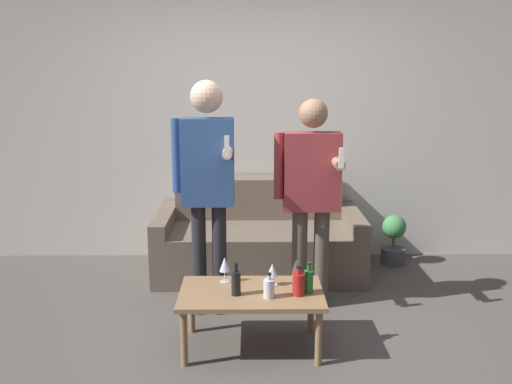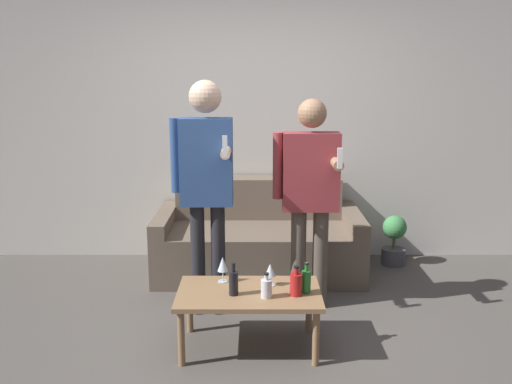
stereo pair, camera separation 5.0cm
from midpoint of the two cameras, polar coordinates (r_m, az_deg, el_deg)
name	(u,v)px [view 2 (the right image)]	position (r m, az deg, el deg)	size (l,w,h in m)	color
ground_plane	(255,354)	(3.83, 0.27, -15.90)	(16.00, 16.00, 0.00)	#514C47
wall_back	(256,118)	(5.42, 0.24, 7.46)	(8.00, 0.06, 2.70)	silver
couch	(260,239)	(5.17, 0.70, -4.76)	(1.81, 0.92, 0.81)	#6B5B4C
coffee_table	(250,298)	(3.77, -0.18, -10.54)	(0.93, 0.56, 0.39)	#8E6B47
bottle_orange	(268,288)	(3.63, 1.59, -9.56)	(0.07, 0.07, 0.16)	silver
bottle_green	(297,284)	(3.67, 4.56, -9.13)	(0.08, 0.08, 0.20)	#B21E1E
bottle_dark	(235,282)	(3.67, -1.72, -9.01)	(0.06, 0.06, 0.21)	black
bottle_yellow	(308,281)	(3.72, 5.57, -8.83)	(0.06, 0.06, 0.20)	#23752D
wine_glass_near	(224,265)	(3.87, -2.83, -7.29)	(0.07, 0.07, 0.17)	silver
wine_glass_far	(272,271)	(3.81, 1.95, -7.86)	(0.07, 0.07, 0.15)	silver
person_standing_left	(207,176)	(4.11, -4.53, 1.56)	(0.44, 0.43, 1.73)	#232328
person_standing_right	(311,188)	(4.24, 5.90, 0.38)	(0.49, 0.42, 1.60)	brown
potted_plant	(396,239)	(5.49, 14.05, -4.62)	(0.22, 0.22, 0.47)	#4C4C51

